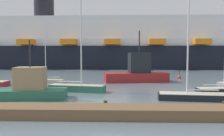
{
  "coord_description": "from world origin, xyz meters",
  "views": [
    {
      "loc": [
        0.96,
        -19.93,
        4.2
      ],
      "look_at": [
        0.0,
        10.07,
        2.03
      ],
      "focal_mm": 39.23,
      "sensor_mm": 36.0,
      "label": 1
    }
  ],
  "objects_px": {
    "channel_buoy_0": "(179,77)",
    "sailboat_6": "(192,95)",
    "sailboat_3": "(48,80)",
    "cruise_ship": "(113,46)",
    "fishing_boat_1": "(28,88)",
    "sailboat_2": "(77,86)",
    "fishing_boat_0": "(137,72)",
    "sailboat_1": "(220,90)"
  },
  "relations": [
    {
      "from": "channel_buoy_0",
      "to": "sailboat_6",
      "type": "bearing_deg",
      "value": -99.78
    },
    {
      "from": "sailboat_3",
      "to": "cruise_ship",
      "type": "bearing_deg",
      "value": -98.9
    },
    {
      "from": "fishing_boat_1",
      "to": "cruise_ship",
      "type": "relative_size",
      "value": 0.07
    },
    {
      "from": "fishing_boat_1",
      "to": "sailboat_3",
      "type": "bearing_deg",
      "value": 92.76
    },
    {
      "from": "cruise_ship",
      "to": "sailboat_6",
      "type": "bearing_deg",
      "value": -77.98
    },
    {
      "from": "sailboat_2",
      "to": "channel_buoy_0",
      "type": "xyz_separation_m",
      "value": [
        13.2,
        11.82,
        -0.26
      ]
    },
    {
      "from": "sailboat_6",
      "to": "cruise_ship",
      "type": "relative_size",
      "value": 0.11
    },
    {
      "from": "sailboat_6",
      "to": "fishing_boat_0",
      "type": "distance_m",
      "value": 12.75
    },
    {
      "from": "sailboat_3",
      "to": "sailboat_6",
      "type": "relative_size",
      "value": 0.77
    },
    {
      "from": "sailboat_2",
      "to": "sailboat_1",
      "type": "bearing_deg",
      "value": 6.04
    },
    {
      "from": "sailboat_2",
      "to": "cruise_ship",
      "type": "relative_size",
      "value": 0.11
    },
    {
      "from": "sailboat_1",
      "to": "sailboat_3",
      "type": "relative_size",
      "value": 0.89
    },
    {
      "from": "sailboat_2",
      "to": "fishing_boat_0",
      "type": "relative_size",
      "value": 1.23
    },
    {
      "from": "sailboat_1",
      "to": "cruise_ship",
      "type": "relative_size",
      "value": 0.08
    },
    {
      "from": "sailboat_1",
      "to": "fishing_boat_1",
      "type": "xyz_separation_m",
      "value": [
        -17.67,
        -2.84,
        0.59
      ]
    },
    {
      "from": "fishing_boat_0",
      "to": "cruise_ship",
      "type": "height_order",
      "value": "cruise_ship"
    },
    {
      "from": "sailboat_2",
      "to": "fishing_boat_1",
      "type": "relative_size",
      "value": 1.56
    },
    {
      "from": "fishing_boat_1",
      "to": "cruise_ship",
      "type": "height_order",
      "value": "cruise_ship"
    },
    {
      "from": "sailboat_3",
      "to": "fishing_boat_1",
      "type": "bearing_deg",
      "value": 103.52
    },
    {
      "from": "fishing_boat_1",
      "to": "channel_buoy_0",
      "type": "bearing_deg",
      "value": 38.22
    },
    {
      "from": "sailboat_3",
      "to": "fishing_boat_0",
      "type": "distance_m",
      "value": 11.78
    },
    {
      "from": "sailboat_2",
      "to": "fishing_boat_0",
      "type": "distance_m",
      "value": 10.62
    },
    {
      "from": "sailboat_6",
      "to": "sailboat_2",
      "type": "bearing_deg",
      "value": -14.5
    },
    {
      "from": "sailboat_1",
      "to": "fishing_boat_0",
      "type": "bearing_deg",
      "value": 123.66
    },
    {
      "from": "channel_buoy_0",
      "to": "sailboat_3",
      "type": "bearing_deg",
      "value": -164.35
    },
    {
      "from": "fishing_boat_0",
      "to": "channel_buoy_0",
      "type": "bearing_deg",
      "value": 19.01
    },
    {
      "from": "fishing_boat_0",
      "to": "cruise_ship",
      "type": "distance_m",
      "value": 27.57
    },
    {
      "from": "sailboat_2",
      "to": "fishing_boat_0",
      "type": "bearing_deg",
      "value": 60.91
    },
    {
      "from": "sailboat_2",
      "to": "sailboat_3",
      "type": "bearing_deg",
      "value": 136.44
    },
    {
      "from": "sailboat_3",
      "to": "channel_buoy_0",
      "type": "height_order",
      "value": "sailboat_3"
    },
    {
      "from": "sailboat_1",
      "to": "cruise_ship",
      "type": "bearing_deg",
      "value": 102.31
    },
    {
      "from": "channel_buoy_0",
      "to": "fishing_boat_0",
      "type": "bearing_deg",
      "value": -151.32
    },
    {
      "from": "sailboat_1",
      "to": "sailboat_3",
      "type": "bearing_deg",
      "value": 152.93
    },
    {
      "from": "channel_buoy_0",
      "to": "sailboat_1",
      "type": "bearing_deg",
      "value": -86.23
    },
    {
      "from": "sailboat_3",
      "to": "sailboat_6",
      "type": "bearing_deg",
      "value": 151.73
    },
    {
      "from": "sailboat_1",
      "to": "sailboat_2",
      "type": "height_order",
      "value": "sailboat_2"
    },
    {
      "from": "sailboat_3",
      "to": "sailboat_6",
      "type": "height_order",
      "value": "sailboat_6"
    },
    {
      "from": "fishing_boat_0",
      "to": "channel_buoy_0",
      "type": "distance_m",
      "value": 7.52
    },
    {
      "from": "sailboat_3",
      "to": "fishing_boat_1",
      "type": "distance_m",
      "value": 10.6
    },
    {
      "from": "sailboat_1",
      "to": "fishing_boat_1",
      "type": "relative_size",
      "value": 1.04
    },
    {
      "from": "sailboat_3",
      "to": "fishing_boat_1",
      "type": "relative_size",
      "value": 1.16
    },
    {
      "from": "sailboat_3",
      "to": "channel_buoy_0",
      "type": "bearing_deg",
      "value": -158.18
    }
  ]
}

